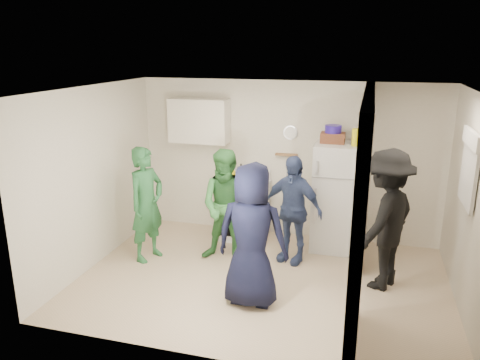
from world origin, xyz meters
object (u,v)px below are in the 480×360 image
at_px(person_green_center, 228,206).
at_px(person_navy, 252,235).
at_px(wicker_basket, 333,138).
at_px(person_denim, 292,209).
at_px(fridge, 336,197).
at_px(person_green_left, 147,204).
at_px(stove, 243,210).
at_px(blue_bowl, 333,129).
at_px(person_nook, 385,220).
at_px(yellow_cup_stack_top, 355,137).

bearing_deg(person_green_center, person_navy, -62.81).
bearing_deg(wicker_basket, person_denim, -124.92).
height_order(fridge, person_green_left, person_green_left).
relative_size(stove, blue_bowl, 3.79).
distance_m(person_denim, person_nook, 1.32).
relative_size(yellow_cup_stack_top, person_navy, 0.14).
bearing_deg(fridge, stove, 178.81).
distance_m(person_green_center, person_denim, 0.91).
xyz_separation_m(fridge, person_green_center, (-1.44, -0.84, 0.00)).
relative_size(yellow_cup_stack_top, person_nook, 0.14).
bearing_deg(person_nook, stove, -89.30).
bearing_deg(person_navy, person_green_center, -58.80).
distance_m(blue_bowl, person_nook, 1.63).
bearing_deg(wicker_basket, person_navy, -110.46).
xyz_separation_m(blue_bowl, person_navy, (-0.73, -1.95, -0.96)).
xyz_separation_m(wicker_basket, person_denim, (-0.46, -0.66, -0.93)).
xyz_separation_m(stove, person_green_center, (0.00, -0.87, 0.36)).
bearing_deg(yellow_cup_stack_top, fridge, 155.56).
bearing_deg(stove, person_denim, -36.02).
xyz_separation_m(yellow_cup_stack_top, person_green_left, (-2.79, -1.00, -0.93)).
height_order(blue_bowl, person_denim, blue_bowl).
distance_m(stove, person_nook, 2.42).
bearing_deg(person_green_left, blue_bowl, -46.91).
xyz_separation_m(blue_bowl, person_nook, (0.78, -1.08, -0.93)).
distance_m(fridge, yellow_cup_stack_top, 0.97).
relative_size(stove, fridge, 0.56).
distance_m(wicker_basket, blue_bowl, 0.13).
distance_m(wicker_basket, person_green_left, 2.86).
distance_m(fridge, person_green_left, 2.80).
distance_m(blue_bowl, person_denim, 1.33).
bearing_deg(person_nook, person_green_center, -67.84).
xyz_separation_m(fridge, blue_bowl, (-0.10, 0.05, 1.02)).
relative_size(fridge, wicker_basket, 4.66).
distance_m(wicker_basket, person_green_center, 1.84).
bearing_deg(person_green_left, person_denim, -58.24).
xyz_separation_m(fridge, wicker_basket, (-0.10, 0.05, 0.89)).
relative_size(blue_bowl, person_navy, 0.14).
relative_size(wicker_basket, yellow_cup_stack_top, 1.40).
relative_size(blue_bowl, person_nook, 0.13).
bearing_deg(person_navy, person_green_left, -23.74).
bearing_deg(person_denim, person_nook, -0.23).
height_order(fridge, person_green_center, person_green_center).
height_order(yellow_cup_stack_top, person_nook, yellow_cup_stack_top).
relative_size(yellow_cup_stack_top, person_green_center, 0.15).
bearing_deg(person_nook, yellow_cup_stack_top, -126.48).
relative_size(person_navy, person_nook, 0.96).
height_order(wicker_basket, person_denim, wicker_basket).
xyz_separation_m(wicker_basket, yellow_cup_stack_top, (0.32, -0.15, 0.05)).
height_order(blue_bowl, yellow_cup_stack_top, blue_bowl).
bearing_deg(yellow_cup_stack_top, person_green_left, -160.33).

